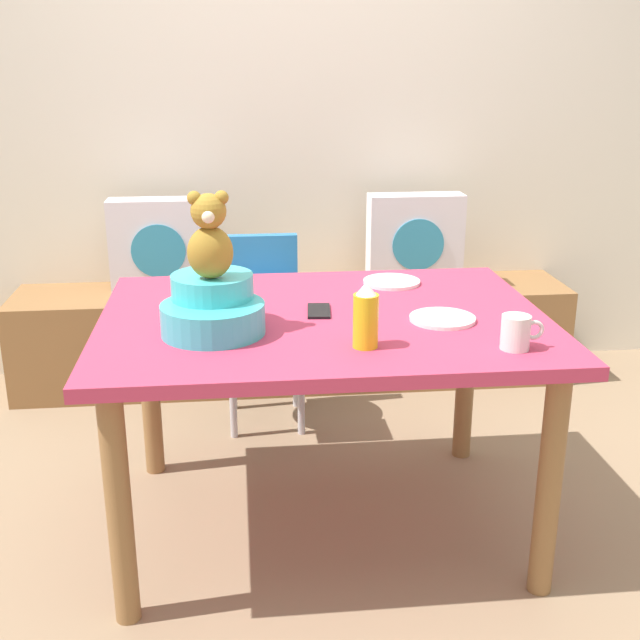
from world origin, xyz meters
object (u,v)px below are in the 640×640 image
highchair (264,305)px  infant_seat_teal (213,308)px  coffee_mug (517,332)px  dinner_plate_near (442,319)px  pillow_floral_left (160,247)px  cell_phone (319,311)px  teddy_bear (210,238)px  ketchup_bottle (366,317)px  pillow_floral_right (415,241)px  dining_table (323,343)px  dinner_plate_far (392,282)px

highchair → infant_seat_teal: (-0.18, -0.94, 0.29)m
coffee_mug → dinner_plate_near: bearing=117.8°
pillow_floral_left → dinner_plate_near: size_ratio=2.20×
pillow_floral_left → coffee_mug: 1.94m
pillow_floral_left → cell_phone: (0.60, -1.21, 0.06)m
highchair → dinner_plate_near: bearing=-60.9°
coffee_mug → dinner_plate_near: coffee_mug is taller
highchair → teddy_bear: teddy_bear is taller
pillow_floral_left → ketchup_bottle: ketchup_bottle is taller
pillow_floral_right → ketchup_bottle: bearing=-107.5°
highchair → cell_phone: size_ratio=5.49×
dining_table → infant_seat_teal: bearing=-160.6°
coffee_mug → teddy_bear: bearing=164.1°
highchair → cell_phone: bearing=-79.6°
pillow_floral_right → cell_phone: size_ratio=3.06×
dining_table → cell_phone: (-0.01, 0.03, 0.10)m
infant_seat_teal → dinner_plate_near: 0.69m
coffee_mug → dinner_plate_far: 0.72m
pillow_floral_right → dinner_plate_far: (-0.29, -0.91, 0.07)m
dinner_plate_far → cell_phone: bearing=-133.8°
ketchup_bottle → dinner_plate_far: ketchup_bottle is taller
infant_seat_teal → cell_phone: size_ratio=2.29×
infant_seat_teal → ketchup_bottle: ketchup_bottle is taller
highchair → dinner_plate_far: (0.44, -0.49, 0.22)m
pillow_floral_right → ketchup_bottle: ketchup_bottle is taller
dinner_plate_far → coffee_mug: bearing=-72.8°
coffee_mug → pillow_floral_left: bearing=124.6°
highchair → coffee_mug: (0.65, -1.18, 0.27)m
dinner_plate_far → cell_phone: (-0.29, -0.30, -0.00)m
dining_table → dinner_plate_near: bearing=-14.7°
infant_seat_teal → teddy_bear: teddy_bear is taller
infant_seat_teal → coffee_mug: bearing=-15.9°
teddy_bear → ketchup_bottle: size_ratio=1.35×
dining_table → infant_seat_teal: 0.39m
dining_table → teddy_bear: 0.51m
teddy_bear → cell_phone: size_ratio=1.74×
ketchup_bottle → dinner_plate_near: ketchup_bottle is taller
pillow_floral_left → pillow_floral_right: same height
cell_phone → teddy_bear: bearing=29.8°
infant_seat_teal → pillow_floral_right: bearing=56.4°
ketchup_bottle → cell_phone: size_ratio=1.28×
coffee_mug → cell_phone: (-0.50, 0.38, -0.04)m
dinner_plate_near → coffee_mug: bearing=-62.2°
teddy_bear → coffee_mug: teddy_bear is taller
highchair → cell_phone: highchair is taller
ketchup_bottle → dinner_plate_far: bearing=72.7°
infant_seat_teal → ketchup_bottle: (0.42, -0.18, 0.02)m
dining_table → pillow_floral_right: bearing=65.4°
pillow_floral_left → highchair: size_ratio=0.56×
dining_table → coffee_mug: (0.49, -0.35, 0.14)m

